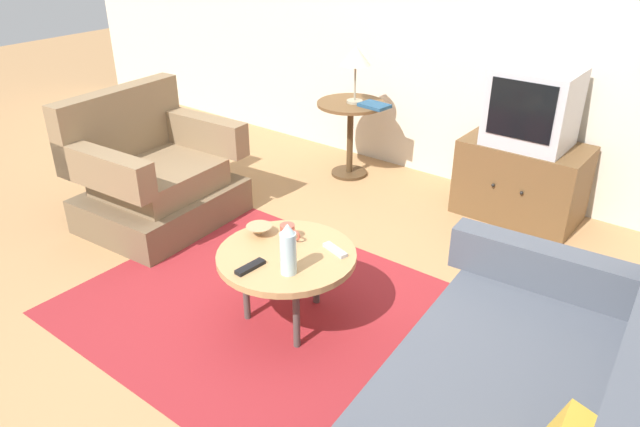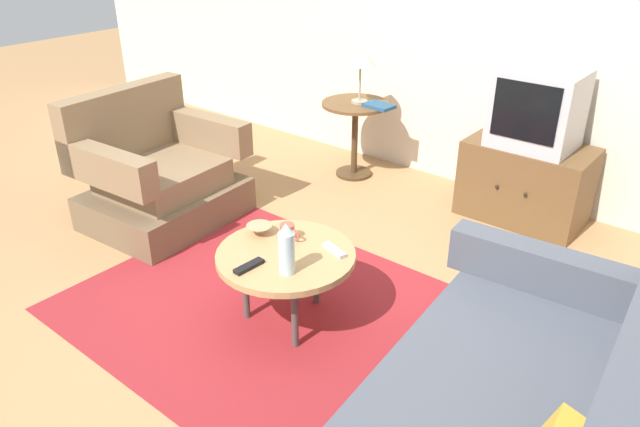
{
  "view_description": "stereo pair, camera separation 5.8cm",
  "coord_description": "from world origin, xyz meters",
  "px_view_note": "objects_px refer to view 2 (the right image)",
  "views": [
    {
      "loc": [
        1.88,
        -1.79,
        1.99
      ],
      "look_at": [
        0.16,
        0.42,
        0.55
      ],
      "focal_mm": 33.68,
      "sensor_mm": 36.0,
      "label": 1
    },
    {
      "loc": [
        1.93,
        -1.75,
        1.99
      ],
      "look_at": [
        0.16,
        0.42,
        0.55
      ],
      "focal_mm": 33.68,
      "sensor_mm": 36.0,
      "label": 2
    }
  ],
  "objects_px": {
    "tv_stand": "(525,182)",
    "tv_remote_dark": "(249,266)",
    "table_lamp": "(361,58)",
    "bowl": "(259,230)",
    "armchair": "(158,177)",
    "side_table": "(355,123)",
    "mug": "(288,232)",
    "tv_remote_silver": "(334,250)",
    "coffee_table": "(286,258)",
    "television": "(538,108)",
    "vase": "(287,249)",
    "book": "(379,106)"
  },
  "relations": [
    {
      "from": "television",
      "to": "tv_remote_dark",
      "type": "height_order",
      "value": "television"
    },
    {
      "from": "armchair",
      "to": "bowl",
      "type": "relative_size",
      "value": 7.48
    },
    {
      "from": "side_table",
      "to": "mug",
      "type": "distance_m",
      "value": 1.87
    },
    {
      "from": "armchair",
      "to": "mug",
      "type": "xyz_separation_m",
      "value": [
        1.41,
        -0.22,
        0.15
      ]
    },
    {
      "from": "table_lamp",
      "to": "mug",
      "type": "bearing_deg",
      "value": -65.67
    },
    {
      "from": "vase",
      "to": "tv_remote_dark",
      "type": "distance_m",
      "value": 0.23
    },
    {
      "from": "side_table",
      "to": "television",
      "type": "distance_m",
      "value": 1.43
    },
    {
      "from": "television",
      "to": "vase",
      "type": "height_order",
      "value": "television"
    },
    {
      "from": "mug",
      "to": "bowl",
      "type": "xyz_separation_m",
      "value": [
        -0.16,
        -0.06,
        -0.02
      ]
    },
    {
      "from": "coffee_table",
      "to": "television",
      "type": "distance_m",
      "value": 2.04
    },
    {
      "from": "vase",
      "to": "book",
      "type": "xyz_separation_m",
      "value": [
        -0.8,
        1.94,
        0.08
      ]
    },
    {
      "from": "tv_stand",
      "to": "bowl",
      "type": "xyz_separation_m",
      "value": [
        -0.73,
        -1.88,
        0.17
      ]
    },
    {
      "from": "table_lamp",
      "to": "tv_remote_dark",
      "type": "xyz_separation_m",
      "value": [
        0.81,
        -2.03,
        -0.53
      ]
    },
    {
      "from": "mug",
      "to": "book",
      "type": "distance_m",
      "value": 1.81
    },
    {
      "from": "mug",
      "to": "tv_remote_silver",
      "type": "xyz_separation_m",
      "value": [
        0.27,
        0.05,
        -0.03
      ]
    },
    {
      "from": "armchair",
      "to": "side_table",
      "type": "height_order",
      "value": "armchair"
    },
    {
      "from": "side_table",
      "to": "vase",
      "type": "height_order",
      "value": "vase"
    },
    {
      "from": "side_table",
      "to": "bowl",
      "type": "height_order",
      "value": "side_table"
    },
    {
      "from": "table_lamp",
      "to": "side_table",
      "type": "bearing_deg",
      "value": -159.07
    },
    {
      "from": "television",
      "to": "vase",
      "type": "relative_size",
      "value": 1.98
    },
    {
      "from": "tv_remote_dark",
      "to": "vase",
      "type": "bearing_deg",
      "value": 121.81
    },
    {
      "from": "armchair",
      "to": "mug",
      "type": "bearing_deg",
      "value": 77.23
    },
    {
      "from": "table_lamp",
      "to": "mug",
      "type": "distance_m",
      "value": 1.94
    },
    {
      "from": "coffee_table",
      "to": "tv_stand",
      "type": "relative_size",
      "value": 0.87
    },
    {
      "from": "tv_stand",
      "to": "tv_remote_dark",
      "type": "xyz_separation_m",
      "value": [
        -0.54,
        -2.16,
        0.16
      ]
    },
    {
      "from": "armchair",
      "to": "bowl",
      "type": "distance_m",
      "value": 1.29
    },
    {
      "from": "television",
      "to": "tv_remote_dark",
      "type": "bearing_deg",
      "value": -103.98
    },
    {
      "from": "table_lamp",
      "to": "bowl",
      "type": "height_order",
      "value": "table_lamp"
    },
    {
      "from": "tv_stand",
      "to": "table_lamp",
      "type": "xyz_separation_m",
      "value": [
        -1.35,
        -0.13,
        0.69
      ]
    },
    {
      "from": "mug",
      "to": "tv_remote_silver",
      "type": "relative_size",
      "value": 0.76
    },
    {
      "from": "armchair",
      "to": "mug",
      "type": "height_order",
      "value": "armchair"
    },
    {
      "from": "tv_remote_silver",
      "to": "armchair",
      "type": "bearing_deg",
      "value": -169.49
    },
    {
      "from": "bowl",
      "to": "tv_remote_dark",
      "type": "height_order",
      "value": "bowl"
    },
    {
      "from": "coffee_table",
      "to": "tv_remote_dark",
      "type": "xyz_separation_m",
      "value": [
        -0.04,
        -0.22,
        0.04
      ]
    },
    {
      "from": "table_lamp",
      "to": "tv_remote_dark",
      "type": "distance_m",
      "value": 2.25
    },
    {
      "from": "table_lamp",
      "to": "book",
      "type": "distance_m",
      "value": 0.39
    },
    {
      "from": "television",
      "to": "side_table",
      "type": "bearing_deg",
      "value": -174.74
    },
    {
      "from": "mug",
      "to": "bowl",
      "type": "bearing_deg",
      "value": -160.57
    },
    {
      "from": "coffee_table",
      "to": "vase",
      "type": "relative_size",
      "value": 2.69
    },
    {
      "from": "side_table",
      "to": "tv_remote_dark",
      "type": "distance_m",
      "value": 2.19
    },
    {
      "from": "table_lamp",
      "to": "bowl",
      "type": "distance_m",
      "value": 1.93
    },
    {
      "from": "vase",
      "to": "armchair",
      "type": "bearing_deg",
      "value": 164.2
    },
    {
      "from": "side_table",
      "to": "table_lamp",
      "type": "bearing_deg",
      "value": 20.93
    },
    {
      "from": "tv_remote_dark",
      "to": "armchair",
      "type": "bearing_deg",
      "value": -106.77
    },
    {
      "from": "armchair",
      "to": "tv_stand",
      "type": "distance_m",
      "value": 2.56
    },
    {
      "from": "tv_stand",
      "to": "tv_remote_dark",
      "type": "height_order",
      "value": "tv_stand"
    },
    {
      "from": "coffee_table",
      "to": "mug",
      "type": "distance_m",
      "value": 0.16
    },
    {
      "from": "armchair",
      "to": "table_lamp",
      "type": "xyz_separation_m",
      "value": [
        0.64,
        1.49,
        0.65
      ]
    },
    {
      "from": "coffee_table",
      "to": "table_lamp",
      "type": "bearing_deg",
      "value": 115.18
    },
    {
      "from": "armchair",
      "to": "coffee_table",
      "type": "relative_size",
      "value": 1.46
    }
  ]
}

